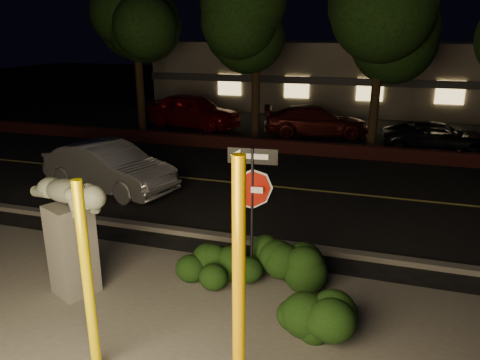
# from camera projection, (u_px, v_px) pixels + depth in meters

# --- Properties ---
(ground) EXTENTS (90.00, 90.00, 0.00)m
(ground) POSITION_uv_depth(u_px,v_px,m) (297.00, 163.00, 17.21)
(ground) COLOR black
(ground) RESTS_ON ground
(patio) EXTENTS (14.00, 6.00, 0.02)m
(patio) POSITION_uv_depth(u_px,v_px,m) (161.00, 344.00, 7.22)
(patio) COLOR #4C4944
(patio) RESTS_ON ground
(road) EXTENTS (80.00, 8.00, 0.01)m
(road) POSITION_uv_depth(u_px,v_px,m) (278.00, 187.00, 14.49)
(road) COLOR black
(road) RESTS_ON ground
(lane_marking) EXTENTS (80.00, 0.12, 0.00)m
(lane_marking) POSITION_uv_depth(u_px,v_px,m) (278.00, 187.00, 14.48)
(lane_marking) COLOR gold
(lane_marking) RESTS_ON road
(curb) EXTENTS (80.00, 0.25, 0.12)m
(curb) POSITION_uv_depth(u_px,v_px,m) (238.00, 239.00, 10.75)
(curb) COLOR #4C4944
(curb) RESTS_ON ground
(brick_wall) EXTENTS (40.00, 0.35, 0.50)m
(brick_wall) POSITION_uv_depth(u_px,v_px,m) (303.00, 148.00, 18.32)
(brick_wall) COLOR #411515
(brick_wall) RESTS_ON ground
(parking_lot) EXTENTS (40.00, 12.00, 0.01)m
(parking_lot) POSITION_uv_depth(u_px,v_px,m) (323.00, 127.00, 23.57)
(parking_lot) COLOR black
(parking_lot) RESTS_ON ground
(building) EXTENTS (22.00, 10.20, 4.00)m
(building) POSITION_uv_depth(u_px,v_px,m) (342.00, 73.00, 30.21)
(building) COLOR #675E52
(building) RESTS_ON ground
(tree_far_a) EXTENTS (4.60, 4.60, 7.43)m
(tree_far_a) POSITION_uv_depth(u_px,v_px,m) (135.00, 14.00, 20.61)
(tree_far_a) COLOR black
(tree_far_a) RESTS_ON ground
(tree_far_c) EXTENTS (4.80, 4.80, 7.84)m
(tree_far_c) POSITION_uv_depth(u_px,v_px,m) (384.00, 2.00, 17.31)
(tree_far_c) COLOR black
(tree_far_c) RESTS_ON ground
(yellow_pole_left) EXTENTS (0.14, 0.14, 2.85)m
(yellow_pole_left) POSITION_uv_depth(u_px,v_px,m) (88.00, 281.00, 6.28)
(yellow_pole_left) COLOR #FFE100
(yellow_pole_left) RESTS_ON ground
(yellow_pole_right) EXTENTS (0.17, 0.17, 3.32)m
(yellow_pole_right) POSITION_uv_depth(u_px,v_px,m) (239.00, 286.00, 5.68)
(yellow_pole_right) COLOR #FFB600
(yellow_pole_right) RESTS_ON ground
(signpost) EXTENTS (0.90, 0.13, 2.66)m
(signpost) POSITION_uv_depth(u_px,v_px,m) (252.00, 190.00, 8.44)
(signpost) COLOR black
(signpost) RESTS_ON ground
(sculpture) EXTENTS (2.07, 1.36, 2.30)m
(sculpture) POSITION_uv_depth(u_px,v_px,m) (70.00, 222.00, 8.23)
(sculpture) COLOR #4C4944
(sculpture) RESTS_ON ground
(hedge_center) EXTENTS (1.68, 0.80, 0.87)m
(hedge_center) POSITION_uv_depth(u_px,v_px,m) (219.00, 264.00, 8.79)
(hedge_center) COLOR black
(hedge_center) RESTS_ON ground
(hedge_right) EXTENTS (1.73, 1.16, 1.04)m
(hedge_right) POSITION_uv_depth(u_px,v_px,m) (285.00, 257.00, 8.91)
(hedge_right) COLOR black
(hedge_right) RESTS_ON ground
(hedge_far_right) EXTENTS (1.55, 1.28, 0.92)m
(hedge_far_right) POSITION_uv_depth(u_px,v_px,m) (305.00, 311.00, 7.29)
(hedge_far_right) COLOR black
(hedge_far_right) RESTS_ON ground
(silver_sedan) EXTENTS (4.62, 2.60, 1.44)m
(silver_sedan) POSITION_uv_depth(u_px,v_px,m) (109.00, 167.00, 14.04)
(silver_sedan) COLOR silver
(silver_sedan) RESTS_ON ground
(parked_car_red) EXTENTS (5.23, 3.00, 1.68)m
(parked_car_red) POSITION_uv_depth(u_px,v_px,m) (192.00, 111.00, 23.21)
(parked_car_red) COLOR maroon
(parked_car_red) RESTS_ON ground
(parked_car_darkred) EXTENTS (5.06, 3.00, 1.38)m
(parked_car_darkred) POSITION_uv_depth(u_px,v_px,m) (316.00, 121.00, 21.36)
(parked_car_darkred) COLOR #45100E
(parked_car_darkred) RESTS_ON ground
(parked_car_dark) EXTENTS (4.35, 2.15, 1.19)m
(parked_car_dark) POSITION_uv_depth(u_px,v_px,m) (439.00, 138.00, 18.45)
(parked_car_dark) COLOR black
(parked_car_dark) RESTS_ON ground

